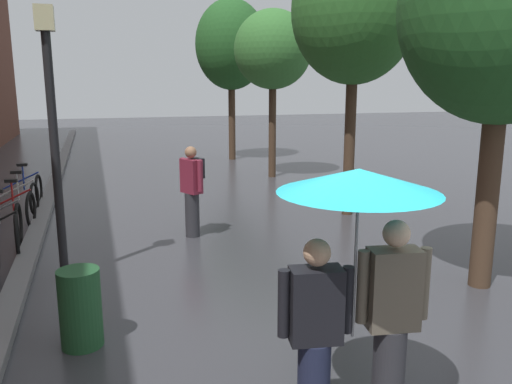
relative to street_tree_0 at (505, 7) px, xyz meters
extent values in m
cube|color=slate|center=(-6.10, 7.97, -3.61)|extent=(0.30, 36.00, 0.12)
cylinder|color=#473323|center=(0.00, 0.00, -2.38)|extent=(0.29, 0.29, 2.59)
ellipsoid|color=#235623|center=(0.00, 0.00, 0.03)|extent=(2.62, 2.62, 2.96)
cylinder|color=#473323|center=(0.11, 4.16, -2.13)|extent=(0.23, 0.23, 3.08)
ellipsoid|color=#2D6628|center=(0.11, 4.16, 0.49)|extent=(2.52, 2.52, 2.91)
cylinder|color=#473323|center=(0.05, 8.90, -2.25)|extent=(0.22, 0.22, 2.85)
ellipsoid|color=#387533|center=(0.05, 8.90, 0.02)|extent=(2.23, 2.23, 2.25)
cylinder|color=#473323|center=(-0.15, 12.76, -2.22)|extent=(0.24, 0.24, 2.90)
ellipsoid|color=#235623|center=(-0.15, 12.76, 0.41)|extent=(2.53, 2.53, 3.14)
torus|color=black|center=(-6.25, 3.25, -3.32)|extent=(0.14, 0.70, 0.70)
torus|color=black|center=(-6.34, 4.11, -3.32)|extent=(0.07, 0.70, 0.70)
torus|color=black|center=(-6.23, 5.06, -3.32)|extent=(0.14, 0.70, 0.70)
cylinder|color=red|center=(-6.64, 5.10, -3.12)|extent=(0.88, 0.13, 0.43)
cylinder|color=red|center=(-6.54, 5.09, -3.05)|extent=(0.04, 0.04, 0.55)
cube|color=black|center=(-6.54, 5.09, -2.74)|extent=(0.23, 0.12, 0.06)
torus|color=black|center=(-6.27, 6.08, -3.32)|extent=(0.15, 0.70, 0.70)
cylinder|color=silver|center=(-6.67, 6.13, -3.12)|extent=(0.88, 0.15, 0.43)
cylinder|color=silver|center=(-6.57, 6.12, -3.05)|extent=(0.04, 0.04, 0.55)
cube|color=black|center=(-6.57, 6.12, -2.74)|extent=(0.23, 0.13, 0.06)
torus|color=black|center=(-6.27, 7.13, -3.32)|extent=(0.12, 0.70, 0.70)
cylinder|color=#233DA8|center=(-6.68, 7.16, -3.12)|extent=(0.88, 0.11, 0.43)
cylinder|color=#233DA8|center=(-6.57, 7.16, -3.05)|extent=(0.04, 0.04, 0.55)
cube|color=black|center=(-6.57, 7.16, -2.74)|extent=(0.23, 0.12, 0.06)
cube|color=black|center=(-3.44, -2.14, -2.58)|extent=(0.43, 0.28, 0.59)
sphere|color=tan|center=(-3.44, -2.14, -2.16)|extent=(0.21, 0.21, 0.21)
cylinder|color=black|center=(-3.69, -2.10, -2.55)|extent=(0.09, 0.09, 0.53)
cylinder|color=black|center=(-3.20, -2.18, -2.55)|extent=(0.09, 0.09, 0.53)
cylinder|color=#2D2D33|center=(-2.84, -2.24, -3.24)|extent=(0.26, 0.26, 0.86)
cube|color=#665B4C|center=(-2.84, -2.24, -2.49)|extent=(0.43, 0.28, 0.65)
sphere|color=beige|center=(-2.84, -2.24, -2.04)|extent=(0.21, 0.21, 0.21)
cylinder|color=#665B4C|center=(-3.08, -2.20, -2.45)|extent=(0.09, 0.09, 0.58)
cylinder|color=#665B4C|center=(-2.59, -2.28, -2.45)|extent=(0.09, 0.09, 0.58)
cylinder|color=#9E9EA3|center=(-3.14, -2.17, -2.28)|extent=(0.02, 0.02, 1.17)
cone|color=#1EB2C6|center=(-3.14, -2.17, -1.63)|extent=(1.22, 1.22, 0.18)
cylinder|color=black|center=(-5.50, 1.98, -1.97)|extent=(0.12, 0.12, 3.41)
cube|color=beige|center=(-5.50, 1.98, -0.10)|extent=(0.24, 0.24, 0.32)
cylinder|color=#1E4C28|center=(-5.23, -0.12, -3.25)|extent=(0.44, 0.44, 0.85)
cylinder|color=#2D2D33|center=(-3.36, 3.52, -3.26)|extent=(0.26, 0.26, 0.81)
cube|color=maroon|center=(-3.36, 3.52, -2.55)|extent=(0.38, 0.46, 0.61)
sphere|color=#9E7051|center=(-3.36, 3.52, -2.12)|extent=(0.21, 0.21, 0.21)
cylinder|color=maroon|center=(-3.24, 3.29, -2.52)|extent=(0.09, 0.09, 0.55)
cylinder|color=maroon|center=(-3.47, 3.74, -2.52)|extent=(0.09, 0.09, 0.55)
cube|color=black|center=(-3.23, 3.58, -2.42)|extent=(0.24, 0.30, 0.36)
camera|label=1|loc=(-4.98, -5.51, -0.92)|focal=36.26mm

